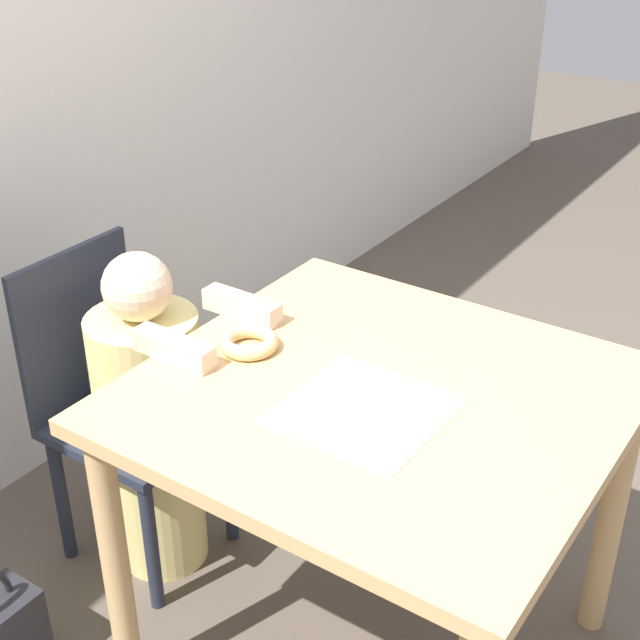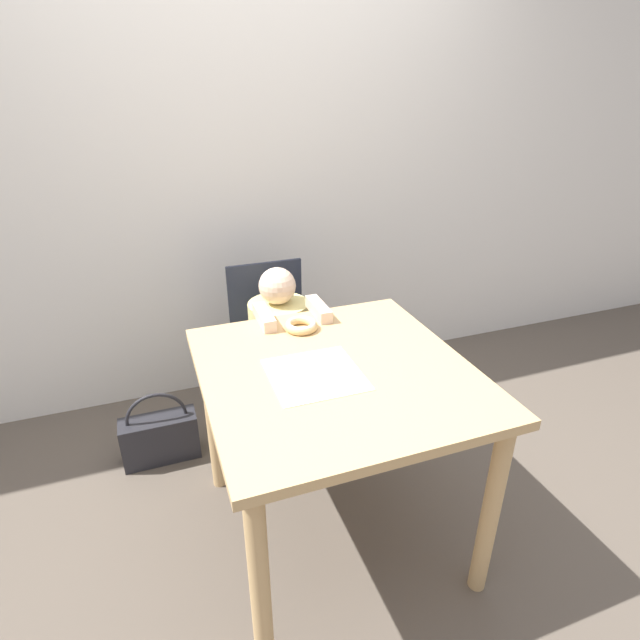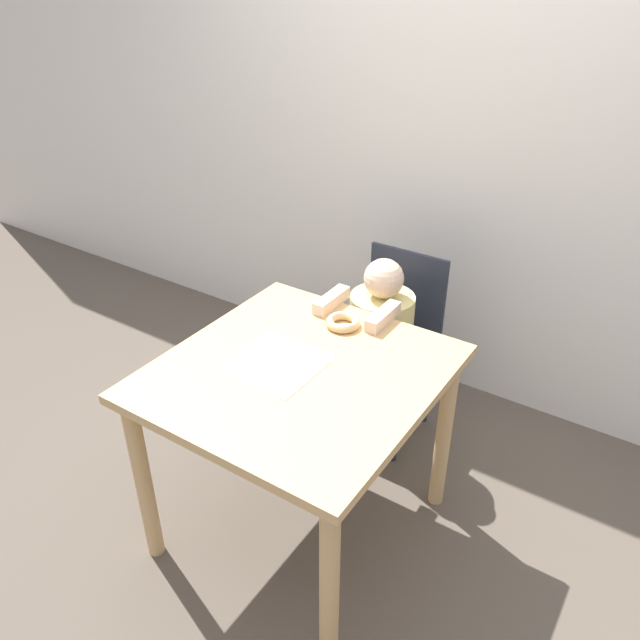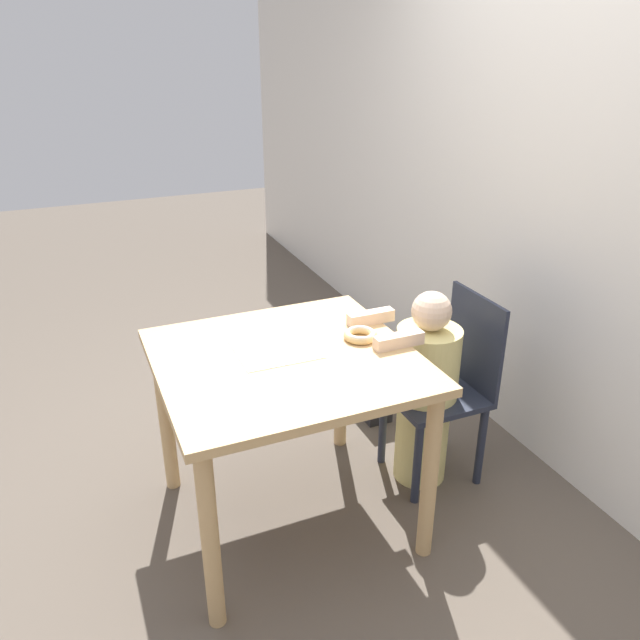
{
  "view_description": "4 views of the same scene",
  "coord_description": "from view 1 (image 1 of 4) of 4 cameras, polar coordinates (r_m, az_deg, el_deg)",
  "views": [
    {
      "loc": [
        -1.32,
        -0.75,
        1.75
      ],
      "look_at": [
        -0.01,
        0.14,
        0.88
      ],
      "focal_mm": 50.0,
      "sensor_mm": 36.0,
      "label": 1
    },
    {
      "loc": [
        -0.55,
        -1.35,
        1.65
      ],
      "look_at": [
        -0.01,
        0.14,
        0.88
      ],
      "focal_mm": 28.0,
      "sensor_mm": 36.0,
      "label": 2
    },
    {
      "loc": [
        1.01,
        -1.4,
        1.98
      ],
      "look_at": [
        -0.01,
        0.14,
        0.88
      ],
      "focal_mm": 35.0,
      "sensor_mm": 36.0,
      "label": 3
    },
    {
      "loc": [
        1.93,
        -0.68,
        1.84
      ],
      "look_at": [
        -0.01,
        0.14,
        0.88
      ],
      "focal_mm": 35.0,
      "sensor_mm": 36.0,
      "label": 4
    }
  ],
  "objects": [
    {
      "name": "napkin",
      "position": [
        1.74,
        2.87,
        -5.78
      ],
      "size": [
        0.3,
        0.3,
        0.0
      ],
      "color": "white",
      "rests_on": "dining_table"
    },
    {
      "name": "chair",
      "position": [
        2.38,
        -12.65,
        -5.55
      ],
      "size": [
        0.37,
        0.39,
        0.85
      ],
      "color": "#232838",
      "rests_on": "ground_plane"
    },
    {
      "name": "dining_table",
      "position": [
        1.88,
        3.75,
        -7.4
      ],
      "size": [
        0.9,
        0.94,
        0.76
      ],
      "color": "tan",
      "rests_on": "ground_plane"
    },
    {
      "name": "child_figure",
      "position": [
        2.3,
        -10.65,
        -6.36
      ],
      "size": [
        0.28,
        0.45,
        0.9
      ],
      "color": "#E0D17F",
      "rests_on": "ground_plane"
    },
    {
      "name": "donut",
      "position": [
        1.94,
        -4.59,
        -1.37
      ],
      "size": [
        0.13,
        0.13,
        0.04
      ],
      "color": "#DBB270",
      "rests_on": "dining_table"
    }
  ]
}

